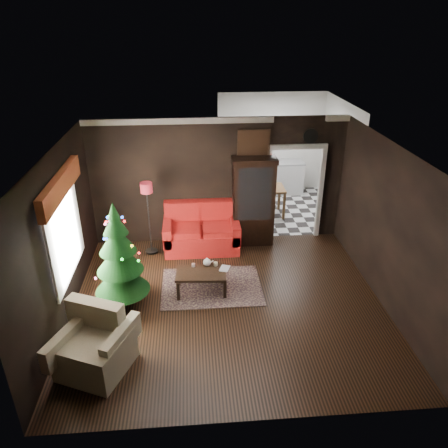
{
  "coord_description": "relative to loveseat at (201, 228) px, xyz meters",
  "views": [
    {
      "loc": [
        -0.58,
        -6.26,
        4.68
      ],
      "look_at": [
        0.0,
        0.9,
        1.15
      ],
      "focal_mm": 34.33,
      "sensor_mm": 36.0,
      "label": 1
    }
  ],
  "objects": [
    {
      "name": "wall_left",
      "position": [
        -2.35,
        -2.05,
        0.9
      ],
      "size": [
        0.0,
        5.5,
        5.5
      ],
      "primitive_type": "plane",
      "rotation": [
        1.57,
        0.0,
        1.57
      ],
      "color": "black",
      "rests_on": "ground"
    },
    {
      "name": "left_window",
      "position": [
        -2.31,
        -1.85,
        0.95
      ],
      "size": [
        0.05,
        1.6,
        1.4
      ],
      "primitive_type": "cube",
      "color": "white",
      "rests_on": "wall_left"
    },
    {
      "name": "armchair",
      "position": [
        -1.65,
        -3.46,
        -0.04
      ],
      "size": [
        1.24,
        1.24,
        0.96
      ],
      "primitive_type": null,
      "rotation": [
        0.0,
        0.0,
        -0.41
      ],
      "color": "#CCB395",
      "rests_on": "ground"
    },
    {
      "name": "cup_b",
      "position": [
        0.22,
        -1.43,
        -0.04
      ],
      "size": [
        0.09,
        0.09,
        0.07
      ],
      "primitive_type": "cylinder",
      "rotation": [
        0.0,
        0.0,
        0.16
      ],
      "color": "beige",
      "rests_on": "coffee_table"
    },
    {
      "name": "wall_clock",
      "position": [
        2.35,
        0.4,
        1.88
      ],
      "size": [
        0.32,
        0.32,
        0.06
      ],
      "primitive_type": "cylinder",
      "color": "white",
      "rests_on": "wall_back"
    },
    {
      "name": "kitchen_window",
      "position": [
        2.1,
        3.4,
        1.2
      ],
      "size": [
        0.7,
        0.06,
        0.7
      ],
      "primitive_type": "cube",
      "color": "white",
      "rests_on": "ground"
    },
    {
      "name": "floor_lamp",
      "position": [
        -1.1,
        -0.11,
        0.33
      ],
      "size": [
        0.34,
        0.34,
        1.59
      ],
      "primitive_type": null,
      "rotation": [
        0.0,
        0.0,
        0.35
      ],
      "color": "black",
      "rests_on": "ground"
    },
    {
      "name": "curio_cabinet",
      "position": [
        1.15,
        0.22,
        0.45
      ],
      "size": [
        0.9,
        0.45,
        1.9
      ],
      "primitive_type": null,
      "color": "black",
      "rests_on": "ground"
    },
    {
      "name": "valance",
      "position": [
        -2.23,
        -1.85,
        1.77
      ],
      "size": [
        0.12,
        2.1,
        0.35
      ],
      "primitive_type": "cube",
      "color": "brown",
      "rests_on": "wall_left"
    },
    {
      "name": "loveseat",
      "position": [
        0.0,
        0.0,
        0.0
      ],
      "size": [
        1.7,
        0.9,
        1.0
      ],
      "primitive_type": null,
      "color": "#800904",
      "rests_on": "ground"
    },
    {
      "name": "doorway",
      "position": [
        2.1,
        0.45,
        0.55
      ],
      "size": [
        1.1,
        0.1,
        2.1
      ],
      "primitive_type": null,
      "color": "silver",
      "rests_on": "ground"
    },
    {
      "name": "kitchen_counter",
      "position": [
        2.1,
        3.15,
        -0.05
      ],
      "size": [
        1.8,
        0.6,
        0.9
      ],
      "primitive_type": "cube",
      "color": "silver",
      "rests_on": "ground"
    },
    {
      "name": "cup_a",
      "position": [
        -0.2,
        -1.43,
        -0.05
      ],
      "size": [
        0.07,
        0.07,
        0.06
      ],
      "primitive_type": "cylinder",
      "rotation": [
        0.0,
        0.0,
        0.05
      ],
      "color": "silver",
      "rests_on": "coffee_table"
    },
    {
      "name": "christmas_tree",
      "position": [
        -1.44,
        -1.98,
        0.55
      ],
      "size": [
        1.0,
        1.0,
        1.8
      ],
      "primitive_type": null,
      "rotation": [
        0.0,
        0.0,
        0.06
      ],
      "color": "#0D3318",
      "rests_on": "ground"
    },
    {
      "name": "kitchen_floor",
      "position": [
        2.1,
        1.95,
        -0.5
      ],
      "size": [
        3.0,
        3.0,
        0.0
      ],
      "primitive_type": "plane",
      "color": "white",
      "rests_on": "ground"
    },
    {
      "name": "book",
      "position": [
        0.3,
        -1.53,
        0.04
      ],
      "size": [
        0.16,
        0.07,
        0.23
      ],
      "primitive_type": "imported",
      "rotation": [
        0.0,
        0.0,
        -0.36
      ],
      "color": "gray",
      "rests_on": "coffee_table"
    },
    {
      "name": "coffee_table",
      "position": [
        -0.07,
        -1.65,
        -0.28
      ],
      "size": [
        0.95,
        0.61,
        0.41
      ],
      "primitive_type": null,
      "rotation": [
        0.0,
        0.0,
        -0.07
      ],
      "color": "black",
      "rests_on": "rug"
    },
    {
      "name": "kitchen_table",
      "position": [
        1.8,
        1.65,
        -0.12
      ],
      "size": [
        0.7,
        0.7,
        0.75
      ],
      "primitive_type": null,
      "color": "brown",
      "rests_on": "ground"
    },
    {
      "name": "wall_right",
      "position": [
        3.15,
        -2.05,
        0.9
      ],
      "size": [
        0.0,
        5.5,
        5.5
      ],
      "primitive_type": "plane",
      "rotation": [
        1.57,
        0.0,
        -1.57
      ],
      "color": "black",
      "rests_on": "ground"
    },
    {
      "name": "ceiling",
      "position": [
        0.4,
        -2.05,
        2.3
      ],
      "size": [
        5.5,
        5.5,
        0.0
      ],
      "primitive_type": "plane",
      "rotation": [
        3.14,
        0.0,
        0.0
      ],
      "color": "white",
      "rests_on": "ground"
    },
    {
      "name": "wall_front",
      "position": [
        0.4,
        -4.55,
        0.9
      ],
      "size": [
        5.5,
        0.0,
        5.5
      ],
      "primitive_type": "plane",
      "rotation": [
        -1.57,
        0.0,
        0.0
      ],
      "color": "black",
      "rests_on": "ground"
    },
    {
      "name": "floor",
      "position": [
        0.4,
        -2.05,
        -0.5
      ],
      "size": [
        5.5,
        5.5,
        0.0
      ],
      "primitive_type": "plane",
      "color": "black",
      "rests_on": "ground"
    },
    {
      "name": "teapot",
      "position": [
        0.06,
        -1.43,
        0.0
      ],
      "size": [
        0.18,
        0.18,
        0.16
      ],
      "primitive_type": null,
      "rotation": [
        0.0,
        0.0,
        -0.05
      ],
      "color": "white",
      "rests_on": "coffee_table"
    },
    {
      "name": "painting",
      "position": [
        1.15,
        0.41,
        1.75
      ],
      "size": [
        0.62,
        0.05,
        0.52
      ],
      "primitive_type": "cube",
      "color": "#BF7C45",
      "rests_on": "wall_back"
    },
    {
      "name": "wall_back",
      "position": [
        0.4,
        0.45,
        0.9
      ],
      "size": [
        5.5,
        0.0,
        5.5
      ],
      "primitive_type": "plane",
      "rotation": [
        1.57,
        0.0,
        0.0
      ],
      "color": "black",
      "rests_on": "ground"
    },
    {
      "name": "rug",
      "position": [
        0.13,
        -1.51,
        -0.49
      ],
      "size": [
        1.89,
        1.38,
        0.01
      ],
      "primitive_type": "cube",
      "rotation": [
        0.0,
        0.0,
        -0.0
      ],
      "color": "#473842",
      "rests_on": "ground"
    }
  ]
}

